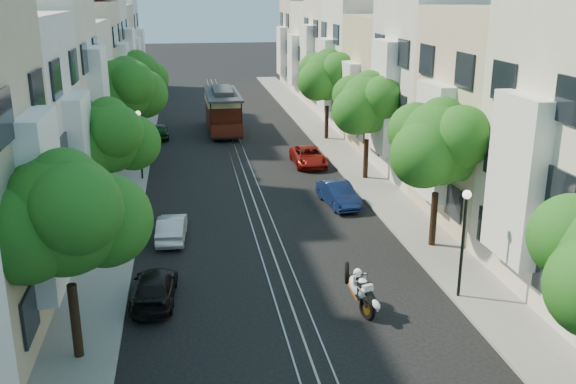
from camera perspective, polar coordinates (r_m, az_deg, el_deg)
name	(u,v)px	position (r m, az deg, el deg)	size (l,w,h in m)	color
ground	(237,153)	(46.04, -4.55, 3.51)	(200.00, 200.00, 0.00)	black
sidewalk_east	(336,148)	(47.14, 4.28, 3.92)	(2.50, 80.00, 0.12)	gray
sidewalk_west	(133,156)	(46.04, -13.59, 3.14)	(2.50, 80.00, 0.12)	gray
rail_left	(229,153)	(46.00, -5.24, 3.49)	(0.06, 80.00, 0.02)	gray
rail_slot	(237,152)	(46.04, -4.55, 3.52)	(0.06, 80.00, 0.02)	gray
rail_right	(245,152)	(46.09, -3.87, 3.55)	(0.06, 80.00, 0.02)	gray
lane_line	(237,153)	(46.04, -4.55, 3.51)	(0.08, 80.00, 0.01)	tan
townhouses_east	(400,76)	(47.42, 9.97, 10.09)	(7.75, 72.00, 12.00)	beige
townhouses_west	(56,85)	(45.63, -19.91, 8.90)	(7.75, 72.00, 11.76)	silver
tree_e_b	(440,145)	(28.43, 13.39, 4.08)	(4.93, 4.08, 6.68)	black
tree_e_c	(369,105)	(38.63, 7.21, 7.69)	(4.84, 3.99, 6.52)	black
tree_e_d	(328,77)	(49.13, 3.61, 10.20)	(5.01, 4.16, 6.85)	black
tree_w_a	(66,218)	(19.92, -19.14, -2.18)	(4.93, 4.08, 6.68)	black
tree_w_b	(109,139)	(31.45, -15.63, 4.55)	(4.72, 3.87, 6.27)	black
tree_w_c	(126,90)	(42.11, -14.20, 8.75)	(5.13, 4.28, 7.09)	black
tree_w_d	(137,76)	(53.04, -13.25, 10.02)	(4.84, 3.99, 6.52)	black
lamp_east	(464,228)	(24.23, 15.38, -3.09)	(0.32, 0.32, 4.16)	black
lamp_west	(139,135)	(39.52, -13.08, 5.00)	(0.32, 0.32, 4.16)	black
sportbike_rider	(359,288)	(23.29, 6.36, -8.49)	(0.90, 2.15, 1.71)	black
cable_car	(223,108)	(52.68, -5.83, 7.40)	(2.73, 8.48, 3.25)	black
parked_car_e_mid	(338,194)	(34.56, 4.50, -0.19)	(1.33, 3.82, 1.26)	#0D1A42
parked_car_e_far	(309,156)	(42.48, 1.84, 3.19)	(1.98, 4.30, 1.20)	maroon
parked_car_w_near	(154,288)	(24.55, -11.82, -8.35)	(1.57, 3.85, 1.12)	black
parked_car_w_mid	(172,228)	(30.27, -10.29, -3.14)	(1.23, 3.53, 1.16)	silver
parked_car_w_far	(159,131)	(51.19, -11.38, 5.34)	(1.42, 3.54, 1.21)	black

